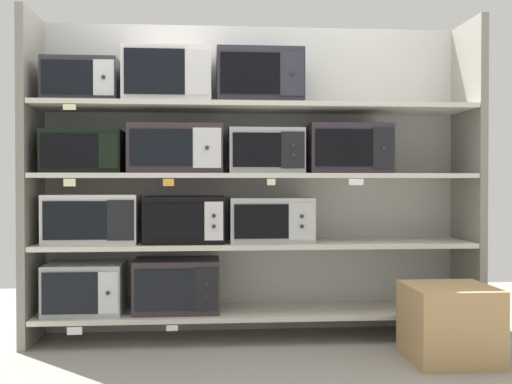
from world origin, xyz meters
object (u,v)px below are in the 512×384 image
microwave_9 (83,82)px  microwave_5 (85,152)px  microwave_6 (176,149)px  microwave_2 (93,219)px  shipping_carton (449,323)px  microwave_7 (265,152)px  microwave_1 (177,285)px  microwave_3 (185,219)px  microwave_8 (347,149)px  microwave_10 (168,77)px  microwave_11 (259,78)px  microwave_4 (271,220)px  microwave_0 (85,288)px

microwave_9 → microwave_5: bearing=-0.1°
microwave_5 → microwave_6: (0.57, 0.00, 0.02)m
microwave_2 → shipping_carton: (2.07, -0.59, -0.56)m
microwave_7 → shipping_carton: microwave_7 is taller
microwave_1 → microwave_7: microwave_7 is taller
microwave_5 → shipping_carton: bearing=-15.5°
shipping_carton → microwave_6: bearing=159.2°
microwave_3 → microwave_5: 0.75m
microwave_9 → shipping_carton: (2.13, -0.59, -1.42)m
microwave_7 → microwave_8: (0.53, 0.00, 0.02)m
microwave_1 → microwave_5: (-0.57, 0.00, 0.84)m
microwave_8 → microwave_9: 1.73m
microwave_7 → microwave_10: (-0.61, -0.00, 0.46)m
microwave_11 → microwave_1: bearing=-180.0°
microwave_6 → microwave_3: bearing=-0.0°
microwave_2 → microwave_8: 1.68m
microwave_5 → microwave_4: bearing=0.0°
microwave_9 → shipping_carton: size_ratio=0.98×
microwave_2 → microwave_5: size_ratio=1.19×
microwave_8 → microwave_11: microwave_11 is taller
microwave_6 → microwave_11: 0.69m
microwave_1 → microwave_6: size_ratio=0.92×
microwave_5 → microwave_7: 1.13m
microwave_4 → microwave_11: microwave_11 is taller
microwave_10 → microwave_11: microwave_11 is taller
microwave_0 → shipping_carton: microwave_0 is taller
microwave_3 → microwave_5: (-0.62, -0.00, 0.42)m
microwave_10 → shipping_carton: 2.23m
microwave_2 → shipping_carton: bearing=-15.8°
microwave_3 → microwave_4: bearing=-0.0°
microwave_4 → microwave_6: size_ratio=0.91×
microwave_4 → microwave_7: size_ratio=1.13×
microwave_0 → microwave_3: bearing=0.0°
microwave_8 → microwave_4: bearing=-180.0°
microwave_3 → microwave_7: 0.67m
microwave_11 → microwave_5: bearing=-180.0°
microwave_4 → microwave_9: (-1.18, -0.00, 0.87)m
microwave_0 → microwave_8: 1.88m
microwave_1 → shipping_carton: 1.66m
microwave_4 → microwave_6: bearing=180.0°
microwave_9 → microwave_10: size_ratio=0.84×
microwave_6 → microwave_8: microwave_8 is taller
microwave_7 → microwave_10: 0.77m
microwave_7 → microwave_10: microwave_10 is taller
microwave_11 → microwave_3: bearing=180.0°
microwave_4 → microwave_9: size_ratio=1.16×
microwave_5 → microwave_9: bearing=179.9°
microwave_3 → microwave_5: bearing=-180.0°
microwave_0 → microwave_7: size_ratio=1.02×
microwave_10 → shipping_carton: size_ratio=1.16×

